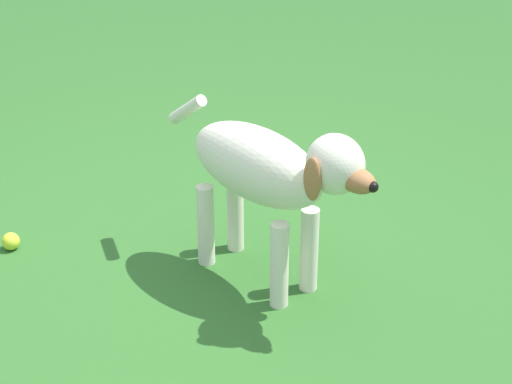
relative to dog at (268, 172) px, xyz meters
name	(u,v)px	position (x,y,z in m)	size (l,w,h in m)	color
ground	(182,291)	(0.19, -0.23, -0.42)	(14.00, 14.00, 0.00)	#2D6026
dog	(268,172)	(0.00, 0.00, 0.00)	(0.42, 0.90, 0.63)	silver
tennis_ball_1	(11,241)	(0.24, -0.94, -0.39)	(0.07, 0.07, 0.07)	#C6D831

